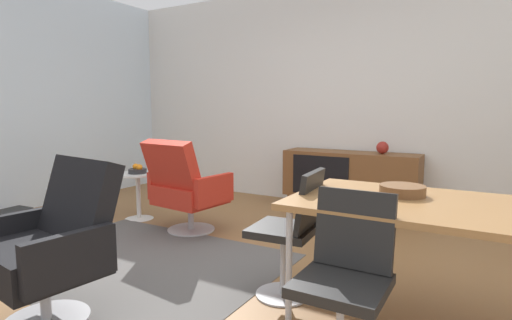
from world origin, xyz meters
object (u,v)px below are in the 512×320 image
Objects in this scene: vase_cobalt at (382,148)px; dining_chair_near_window at (292,228)px; dining_table at (443,212)px; fruit_bowl at (138,170)px; dining_chair_front_left at (345,277)px; lounge_chair_red at (185,186)px; magazine_stack at (11,215)px; armchair_black_shell at (54,241)px; side_table_round at (138,191)px; wooden_bowl_on_table at (402,190)px; sideboard at (350,175)px.

vase_cobalt reaches higher than dining_chair_near_window.
dining_table reaches higher than fruit_bowl.
fruit_bowl is at bearing -146.42° from vase_cobalt.
lounge_chair_red is at bearing 147.38° from dining_chair_front_left.
dining_chair_front_left is at bearing -32.62° from lounge_chair_red.
armchair_black_shell is at bearing -23.64° from magazine_stack.
wooden_bowl_on_table is at bearing -14.56° from side_table_round.
lounge_chair_red is at bearing 104.07° from armchair_black_shell.
vase_cobalt is 0.55× the size of wooden_bowl_on_table.
armchair_black_shell is (-1.11, -3.36, -0.32)m from vase_cobalt.
dining_chair_front_left is at bearing -46.28° from dining_chair_near_window.
fruit_bowl is (0.00, 0.00, 0.23)m from side_table_round.
fruit_bowl is (-2.32, -1.54, -0.23)m from vase_cobalt.
wooden_bowl_on_table is 1.30× the size of fruit_bowl.
lounge_chair_red is (-2.07, 1.32, -0.00)m from dining_chair_front_left.
vase_cobalt is 0.09× the size of dining_table.
dining_chair_near_window is at bearing 179.69° from dining_table.
fruit_bowl is (-3.20, 0.88, -0.14)m from dining_table.
armchair_black_shell is (-1.64, -0.37, -0.00)m from dining_chair_front_left.
fruit_bowl is (-1.21, 1.81, 0.09)m from armchair_black_shell.
armchair_black_shell is (0.42, -1.69, 0.00)m from lounge_chair_red.
magazine_stack is at bearing -146.81° from fruit_bowl.
fruit_bowl is at bearing 165.43° from wooden_bowl_on_table.
fruit_bowl is (-2.97, 0.77, -0.21)m from wooden_bowl_on_table.
side_table_round is (-1.95, -1.54, -0.12)m from sideboard.
dining_chair_front_left is at bearing -9.49° from magazine_stack.
lounge_chair_red reaches higher than dining_chair_front_left.
wooden_bowl_on_table is at bearing 80.14° from dining_chair_front_left.
wooden_bowl_on_table is (0.65, -2.31, -0.02)m from vase_cobalt.
lounge_chair_red is 0.80m from fruit_bowl.
dining_chair_front_left reaches higher than wooden_bowl_on_table.
lounge_chair_red reaches higher than dining_chair_near_window.
fruit_bowl is (-0.79, 0.12, 0.09)m from lounge_chair_red.
side_table_round is 1.43m from magazine_stack.
sideboard is 1.00× the size of dining_table.
wooden_bowl_on_table is 3.10m from side_table_round.
sideboard is at bearing 77.55° from armchair_black_shell.
fruit_bowl is at bearing 33.19° from magazine_stack.
sideboard is 2.03m from lounge_chair_red.
sideboard is at bearing -179.71° from vase_cobalt.
magazine_stack is at bearing 170.51° from dining_chair_front_left.
side_table_round is at bearing -104.12° from fruit_bowl.
sideboard is 1.87× the size of dining_chair_near_window.
wooden_bowl_on_table is 0.74m from dining_chair_front_left.
wooden_bowl_on_table is at bearing 30.66° from armchair_black_shell.
dining_chair_near_window is (0.36, -2.42, 0.03)m from sideboard.
lounge_chair_red reaches higher than magazine_stack.
fruit_bowl is at bearing 159.18° from dining_chair_near_window.
fruit_bowl is (-1.95, -1.54, 0.12)m from sideboard.
wooden_bowl_on_table is (1.02, -2.31, 0.33)m from sideboard.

